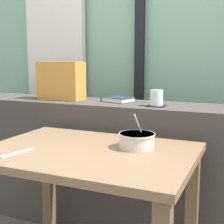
# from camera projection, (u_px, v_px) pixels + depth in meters

# --- Properties ---
(outdoor_backdrop) EXTENTS (4.80, 0.08, 2.80)m
(outdoor_backdrop) POSITION_uv_depth(u_px,v_px,m) (151.00, 25.00, 2.57)
(outdoor_backdrop) COLOR #84B293
(outdoor_backdrop) RESTS_ON ground
(curtain_left_panel) EXTENTS (0.56, 0.06, 2.50)m
(curtain_left_panel) POSITION_uv_depth(u_px,v_px,m) (56.00, 45.00, 2.83)
(curtain_left_panel) COLOR silver
(curtain_left_panel) RESTS_ON ground
(window_divider_post) EXTENTS (0.07, 0.05, 2.60)m
(window_divider_post) POSITION_uv_depth(u_px,v_px,m) (140.00, 37.00, 2.55)
(window_divider_post) COLOR black
(window_divider_post) RESTS_ON ground
(dark_console_ledge) EXTENTS (2.80, 0.39, 0.85)m
(dark_console_ledge) POSITION_uv_depth(u_px,v_px,m) (121.00, 166.00, 2.16)
(dark_console_ledge) COLOR #423D38
(dark_console_ledge) RESTS_ON ground
(breakfast_table) EXTENTS (0.98, 0.70, 0.71)m
(breakfast_table) POSITION_uv_depth(u_px,v_px,m) (88.00, 174.00, 1.54)
(breakfast_table) COLOR brown
(breakfast_table) RESTS_ON ground
(coaster_square) EXTENTS (0.10, 0.10, 0.00)m
(coaster_square) POSITION_uv_depth(u_px,v_px,m) (156.00, 106.00, 1.93)
(coaster_square) COLOR black
(coaster_square) RESTS_ON dark_console_ledge
(juice_glass) EXTENTS (0.08, 0.08, 0.09)m
(juice_glass) POSITION_uv_depth(u_px,v_px,m) (157.00, 98.00, 1.92)
(juice_glass) COLOR white
(juice_glass) RESTS_ON coaster_square
(closed_book) EXTENTS (0.22, 0.19, 0.03)m
(closed_book) POSITION_uv_depth(u_px,v_px,m) (118.00, 99.00, 2.13)
(closed_book) COLOR #1E2D47
(closed_book) RESTS_ON dark_console_ledge
(throw_pillow) EXTENTS (0.32, 0.15, 0.26)m
(throw_pillow) POSITION_uv_depth(u_px,v_px,m) (61.00, 81.00, 2.24)
(throw_pillow) COLOR #D18938
(throw_pillow) RESTS_ON dark_console_ledge
(soup_bowl) EXTENTS (0.17, 0.17, 0.17)m
(soup_bowl) POSITION_uv_depth(u_px,v_px,m) (137.00, 141.00, 1.54)
(soup_bowl) COLOR beige
(soup_bowl) RESTS_ON breakfast_table
(fork_utensil) EXTENTS (0.05, 0.17, 0.01)m
(fork_utensil) POSITION_uv_depth(u_px,v_px,m) (17.00, 153.00, 1.46)
(fork_utensil) COLOR silver
(fork_utensil) RESTS_ON breakfast_table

